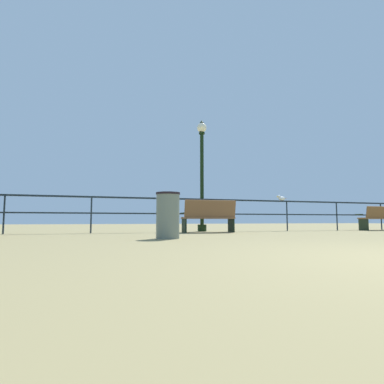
{
  "coord_description": "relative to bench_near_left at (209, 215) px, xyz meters",
  "views": [
    {
      "loc": [
        -3.3,
        -1.5,
        0.36
      ],
      "look_at": [
        -0.41,
        7.21,
        1.2
      ],
      "focal_mm": 29.05,
      "sensor_mm": 36.0,
      "label": 1
    }
  ],
  "objects": [
    {
      "name": "trash_bin",
      "position": [
        -1.89,
        -2.58,
        -0.05
      ],
      "size": [
        0.48,
        0.48,
        0.9
      ],
      "color": "slate",
      "rests_on": "ground_plane"
    },
    {
      "name": "pier_railing",
      "position": [
        -0.06,
        0.7,
        0.27
      ],
      "size": [
        23.78,
        0.05,
        1.04
      ],
      "color": "#1A252D",
      "rests_on": "ground_plane"
    },
    {
      "name": "lamppost_center",
      "position": [
        0.15,
        1.02,
        1.57
      ],
      "size": [
        0.32,
        0.32,
        3.71
      ],
      "color": "black",
      "rests_on": "ground_plane"
    },
    {
      "name": "seagull_on_rail",
      "position": [
        2.96,
        0.7,
        0.62
      ],
      "size": [
        0.4,
        0.16,
        0.19
      ],
      "color": "silver",
      "rests_on": "pier_railing"
    },
    {
      "name": "bench_near_left",
      "position": [
        0.0,
        0.0,
        0.0
      ],
      "size": [
        1.57,
        0.69,
        0.95
      ],
      "color": "brown",
      "rests_on": "ground_plane"
    },
    {
      "name": "bench_near_right",
      "position": [
        6.72,
        0.01,
        -0.03
      ],
      "size": [
        1.63,
        0.64,
        0.86
      ],
      "color": "brown",
      "rests_on": "ground_plane"
    }
  ]
}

